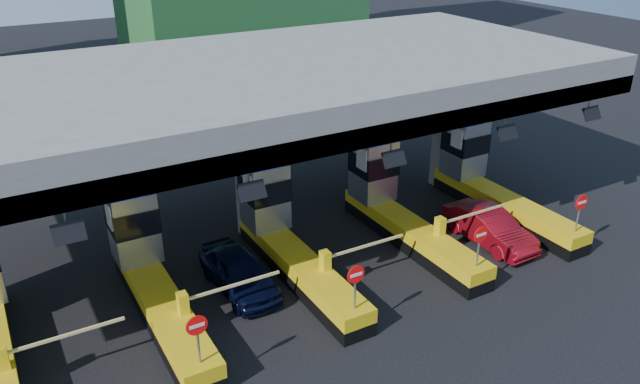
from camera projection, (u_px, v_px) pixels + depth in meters
ground at (287, 267)px, 23.30m from camera, size 120.00×120.00×0.00m
toll_canopy at (248, 89)px, 22.97m from camera, size 28.00×12.09×7.00m
toll_lane_left at (149, 267)px, 20.68m from camera, size 4.43×8.00×4.16m
toll_lane_center at (283, 231)px, 22.93m from camera, size 4.43×8.00×4.16m
toll_lane_right at (394, 202)px, 25.18m from camera, size 4.43×8.00×4.16m
toll_lane_far_right at (486, 177)px, 27.43m from camera, size 4.43×8.00×4.16m
van at (239, 272)px, 21.73m from camera, size 1.80×4.18×1.41m
red_car at (489, 227)px, 24.72m from camera, size 1.51×4.20×1.38m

